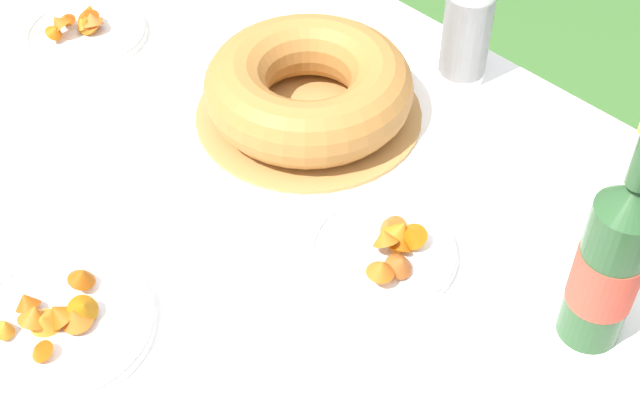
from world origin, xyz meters
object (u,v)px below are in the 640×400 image
(cup_stack, at_px, (466,33))
(snack_plate_near, at_px, (59,321))
(cider_bottle_green, at_px, (610,262))
(bundt_cake, at_px, (308,89))
(snack_plate_left, at_px, (84,30))
(snack_plate_far, at_px, (385,249))

(cup_stack, relative_size, snack_plate_near, 0.74)
(snack_plate_near, bearing_deg, cider_bottle_green, 45.98)
(bundt_cake, bearing_deg, cider_bottle_green, -3.61)
(snack_plate_left, xyz_separation_m, snack_plate_far, (0.66, 0.01, 0.00))
(snack_plate_left, bearing_deg, cup_stack, 36.25)
(bundt_cake, height_order, snack_plate_left, bundt_cake)
(cider_bottle_green, xyz_separation_m, snack_plate_left, (-0.90, -0.09, -0.11))
(bundt_cake, bearing_deg, snack_plate_near, -80.30)
(bundt_cake, bearing_deg, snack_plate_far, -24.19)
(cup_stack, distance_m, snack_plate_near, 0.71)
(cider_bottle_green, height_order, snack_plate_far, cider_bottle_green)
(bundt_cake, xyz_separation_m, snack_plate_near, (0.08, -0.47, -0.04))
(cider_bottle_green, bearing_deg, snack_plate_near, -134.02)
(cider_bottle_green, distance_m, snack_plate_left, 0.92)
(cup_stack, relative_size, snack_plate_far, 0.86)
(bundt_cake, relative_size, snack_plate_left, 1.67)
(cider_bottle_green, bearing_deg, cup_stack, 147.24)
(cider_bottle_green, relative_size, snack_plate_far, 1.68)
(snack_plate_near, distance_m, snack_plate_left, 0.59)
(snack_plate_left, bearing_deg, snack_plate_near, -36.01)
(bundt_cake, height_order, cup_stack, cup_stack)
(cider_bottle_green, xyz_separation_m, snack_plate_near, (-0.43, -0.44, -0.11))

